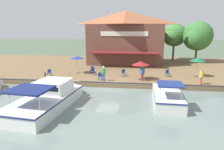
% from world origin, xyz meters
% --- Properties ---
extents(ground_plane, '(220.00, 220.00, 0.00)m').
position_xyz_m(ground_plane, '(0.00, 0.00, 0.00)').
color(ground_plane, '#4C5B47').
extents(quay_deck, '(22.00, 56.00, 0.60)m').
position_xyz_m(quay_deck, '(-11.00, 0.00, 0.30)').
color(quay_deck, brown).
rests_on(quay_deck, ground).
extents(quay_edge_fender, '(0.20, 50.40, 0.10)m').
position_xyz_m(quay_edge_fender, '(-0.10, 0.00, 0.65)').
color(quay_edge_fender, '#2D2D33').
rests_on(quay_edge_fender, quay_deck).
extents(waterfront_restaurant, '(9.02, 12.85, 9.01)m').
position_xyz_m(waterfront_restaurant, '(-13.82, 1.02, 5.07)').
color(waterfront_restaurant, brown).
rests_on(waterfront_restaurant, quay_deck).
extents(patio_umbrella_mid_patio_left, '(1.84, 1.84, 2.36)m').
position_xyz_m(patio_umbrella_mid_patio_left, '(-4.60, -4.80, 2.74)').
color(patio_umbrella_mid_patio_left, '#B7B7B7').
rests_on(patio_umbrella_mid_patio_left, quay_deck).
extents(patio_umbrella_near_quay_edge, '(2.02, 2.02, 2.19)m').
position_xyz_m(patio_umbrella_near_quay_edge, '(-2.14, 3.54, 2.54)').
color(patio_umbrella_near_quay_edge, '#B7B7B7').
rests_on(patio_umbrella_near_quay_edge, quay_deck).
extents(patio_umbrella_far_corner, '(1.85, 1.85, 2.44)m').
position_xyz_m(patio_umbrella_far_corner, '(-4.57, 10.55, 2.76)').
color(patio_umbrella_far_corner, '#B7B7B7').
rests_on(patio_umbrella_far_corner, quay_deck).
extents(cafe_chair_under_first_umbrella, '(0.58, 0.58, 0.85)m').
position_xyz_m(cafe_chair_under_first_umbrella, '(-3.97, -2.53, 1.08)').
color(cafe_chair_under_first_umbrella, navy).
rests_on(cafe_chair_under_first_umbrella, quay_deck).
extents(cafe_chair_beside_entrance, '(0.52, 0.52, 0.85)m').
position_xyz_m(cafe_chair_beside_entrance, '(-2.44, -7.85, 1.08)').
color(cafe_chair_beside_entrance, navy).
rests_on(cafe_chair_beside_entrance, quay_deck).
extents(cafe_chair_far_corner_seat, '(0.59, 0.59, 0.85)m').
position_xyz_m(cafe_chair_far_corner_seat, '(-3.60, 1.48, 1.08)').
color(cafe_chair_far_corner_seat, navy).
rests_on(cafe_chair_far_corner_seat, quay_deck).
extents(cafe_chair_mid_patio, '(0.57, 0.57, 0.85)m').
position_xyz_m(cafe_chair_mid_patio, '(-1.33, -1.10, 1.08)').
color(cafe_chair_mid_patio, navy).
rests_on(cafe_chair_mid_patio, quay_deck).
extents(cafe_chair_facing_river, '(0.49, 0.49, 0.85)m').
position_xyz_m(cafe_chair_facing_river, '(-5.14, -2.91, 1.08)').
color(cafe_chair_facing_river, navy).
rests_on(cafe_chair_facing_river, quay_deck).
extents(cafe_chair_back_row_seat, '(0.59, 0.59, 0.85)m').
position_xyz_m(cafe_chair_back_row_seat, '(-4.07, 6.96, 1.08)').
color(cafe_chair_back_row_seat, navy).
rests_on(cafe_chair_back_row_seat, quay_deck).
extents(person_near_entrance, '(0.49, 0.49, 1.74)m').
position_xyz_m(person_near_entrance, '(-0.85, -0.62, 1.70)').
color(person_near_entrance, '#2D5193').
rests_on(person_near_entrance, quay_deck).
extents(person_at_quay_edge, '(0.49, 0.49, 1.74)m').
position_xyz_m(person_at_quay_edge, '(-1.49, 3.76, 1.70)').
color(person_at_quay_edge, '#B23338').
rests_on(person_at_quay_edge, quay_deck).
extents(person_mid_patio, '(0.46, 0.46, 1.62)m').
position_xyz_m(person_mid_patio, '(-0.76, 9.99, 1.61)').
color(person_mid_patio, '#B23338').
rests_on(person_mid_patio, quay_deck).
extents(motorboat_mid_row, '(9.37, 4.18, 2.23)m').
position_xyz_m(motorboat_mid_row, '(5.62, -4.04, 0.81)').
color(motorboat_mid_row, white).
rests_on(motorboat_mid_row, river_water).
extents(motorboat_second_along, '(6.47, 2.48, 2.13)m').
position_xyz_m(motorboat_second_along, '(3.47, 5.82, 0.66)').
color(motorboat_second_along, silver).
rests_on(motorboat_second_along, river_water).
extents(mooring_post, '(0.22, 0.22, 0.93)m').
position_xyz_m(mooring_post, '(-0.35, -7.39, 1.07)').
color(mooring_post, '#473323').
rests_on(mooring_post, quay_deck).
extents(tree_behind_restaurant, '(4.55, 4.33, 6.94)m').
position_xyz_m(tree_behind_restaurant, '(-18.25, 9.78, 5.25)').
color(tree_behind_restaurant, brown).
rests_on(tree_behind_restaurant, quay_deck).
extents(tree_upstream_bank, '(5.41, 5.15, 7.22)m').
position_xyz_m(tree_upstream_bank, '(-16.36, 13.44, 5.10)').
color(tree_upstream_bank, brown).
rests_on(tree_upstream_bank, quay_deck).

